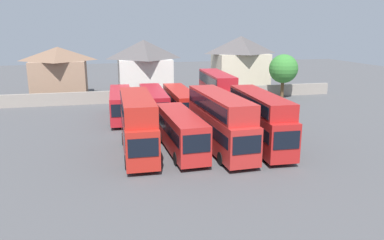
% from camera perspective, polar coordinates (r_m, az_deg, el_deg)
% --- Properties ---
extents(ground, '(140.00, 140.00, 0.00)m').
position_cam_1_polar(ground, '(50.49, -3.92, 1.65)').
color(ground, '#4C4C4F').
extents(depot_boundary_wall, '(56.00, 0.50, 1.80)m').
position_cam_1_polar(depot_boundary_wall, '(56.10, -4.94, 3.81)').
color(depot_boundary_wall, gray).
rests_on(depot_boundary_wall, ground).
extents(bus_1, '(2.77, 10.40, 5.13)m').
position_cam_1_polar(bus_1, '(32.08, -8.30, -0.33)').
color(bus_1, red).
rests_on(bus_1, ground).
extents(bus_2, '(2.85, 10.15, 3.49)m').
position_cam_1_polar(bus_2, '(32.57, -1.74, -1.59)').
color(bus_2, red).
rests_on(bus_2, ground).
extents(bus_3, '(3.08, 11.69, 5.06)m').
position_cam_1_polar(bus_3, '(33.02, 4.30, 0.14)').
color(bus_3, '#B42724').
rests_on(bus_3, ground).
extents(bus_4, '(2.97, 11.50, 4.93)m').
position_cam_1_polar(bus_4, '(34.48, 10.32, 0.42)').
color(bus_4, '#AE1D1C').
rests_on(bus_4, ground).
extents(bus_5, '(2.84, 11.30, 3.35)m').
position_cam_1_polar(bus_5, '(45.54, -10.82, 2.56)').
color(bus_5, red).
rests_on(bus_5, ground).
extents(bus_6, '(2.93, 11.56, 3.31)m').
position_cam_1_polar(bus_6, '(46.14, -5.90, 2.85)').
color(bus_6, '#B41925').
rests_on(bus_6, ground).
extents(bus_7, '(2.64, 11.51, 3.31)m').
position_cam_1_polar(bus_7, '(46.07, -1.81, 2.90)').
color(bus_7, red).
rests_on(bus_7, ground).
extents(bus_8, '(3.12, 11.24, 5.14)m').
position_cam_1_polar(bus_8, '(47.84, 3.83, 4.50)').
color(bus_8, red).
rests_on(bus_8, ground).
extents(house_terrace_left, '(8.43, 7.88, 7.86)m').
position_cam_1_polar(house_terrace_left, '(62.18, -19.61, 6.94)').
color(house_terrace_left, '#9E7A60').
rests_on(house_terrace_left, ground).
extents(house_terrace_centre, '(8.71, 8.14, 8.82)m').
position_cam_1_polar(house_terrace_centre, '(61.90, -7.29, 8.07)').
color(house_terrace_centre, silver).
rests_on(house_terrace_centre, ground).
extents(house_terrace_right, '(9.34, 6.70, 9.33)m').
position_cam_1_polar(house_terrace_right, '(66.26, 7.41, 8.66)').
color(house_terrace_right, beige).
rests_on(house_terrace_right, ground).
extents(tree_left_of_lot, '(4.40, 4.40, 6.79)m').
position_cam_1_polar(tree_left_of_lot, '(59.44, 13.79, 7.59)').
color(tree_left_of_lot, brown).
rests_on(tree_left_of_lot, ground).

